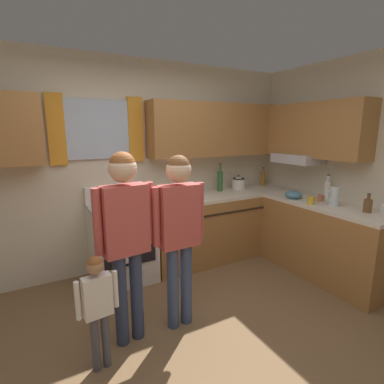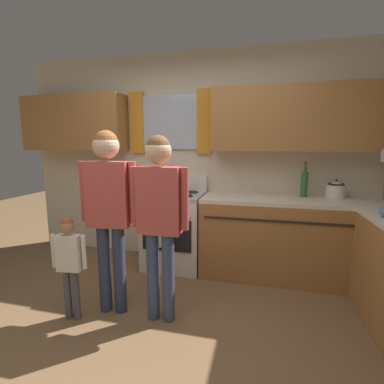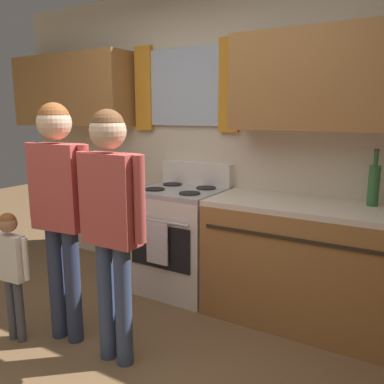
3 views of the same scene
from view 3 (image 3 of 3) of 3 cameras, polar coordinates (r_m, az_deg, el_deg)
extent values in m
cube|color=beige|center=(3.53, 4.20, 7.44)|extent=(4.60, 0.10, 2.60)
cube|color=silver|center=(3.63, -1.10, 14.77)|extent=(0.71, 0.03, 0.67)
cube|color=orange|center=(3.88, -6.93, 14.47)|extent=(0.18, 0.04, 0.77)
cube|color=orange|center=(3.41, 5.36, 14.97)|extent=(0.18, 0.04, 0.77)
cube|color=#9E6B38|center=(4.34, -16.94, 13.71)|extent=(1.39, 0.32, 0.70)
cube|color=#9E6B38|center=(2.96, 25.57, 14.56)|extent=(2.06, 0.32, 0.70)
cube|color=#9E6B38|center=(3.01, 22.48, -11.06)|extent=(2.13, 0.62, 0.86)
cube|color=beige|center=(2.88, 23.14, -2.72)|extent=(2.13, 0.62, 0.04)
cube|color=#2D2319|center=(2.62, 21.89, -7.58)|extent=(2.01, 0.01, 0.02)
cube|color=silver|center=(3.48, -1.62, -7.21)|extent=(0.69, 0.62, 0.86)
cube|color=black|center=(3.22, -4.66, -7.85)|extent=(0.57, 0.01, 0.36)
cylinder|color=#ADADB2|center=(3.14, -4.99, -4.17)|extent=(0.57, 0.02, 0.02)
cube|color=#ADADB2|center=(3.37, -1.66, 0.08)|extent=(0.69, 0.62, 0.04)
cube|color=silver|center=(3.58, 0.66, 2.68)|extent=(0.69, 0.08, 0.20)
cylinder|color=black|center=(3.35, -5.40, 0.40)|extent=(0.17, 0.17, 0.01)
cylinder|color=black|center=(3.16, -0.35, -0.19)|extent=(0.17, 0.17, 0.01)
cylinder|color=black|center=(3.57, -2.82, 1.10)|extent=(0.17, 0.17, 0.01)
cylinder|color=black|center=(3.39, 2.03, 0.59)|extent=(0.17, 0.17, 0.01)
cube|color=silver|center=(3.18, -5.04, -7.34)|extent=(0.20, 0.02, 0.34)
cylinder|color=#2D6633|center=(3.00, 24.59, 0.79)|extent=(0.08, 0.08, 0.28)
cylinder|color=#2D6633|center=(2.97, 24.89, 4.38)|extent=(0.03, 0.03, 0.10)
cylinder|color=#3F382D|center=(2.97, 24.98, 5.47)|extent=(0.03, 0.03, 0.02)
cylinder|color=#2D3856|center=(2.84, -16.71, -12.83)|extent=(0.11, 0.11, 0.79)
cylinder|color=#2D3856|center=(2.93, -18.81, -12.22)|extent=(0.11, 0.11, 0.79)
cube|color=#BF4C47|center=(2.70, -18.62, 0.69)|extent=(0.38, 0.19, 0.56)
cylinder|color=#BF4C47|center=(2.55, -15.09, 0.84)|extent=(0.07, 0.07, 0.51)
cylinder|color=#BF4C47|center=(2.84, -21.84, 1.44)|extent=(0.07, 0.07, 0.51)
sphere|color=beige|center=(2.66, -19.16, 9.34)|extent=(0.22, 0.22, 0.22)
sphere|color=brown|center=(2.66, -19.20, 9.92)|extent=(0.20, 0.20, 0.20)
cylinder|color=#38476B|center=(2.54, -9.80, -15.80)|extent=(0.10, 0.10, 0.76)
cylinder|color=#38476B|center=(2.62, -12.17, -15.01)|extent=(0.10, 0.10, 0.76)
cube|color=#BF4C47|center=(2.36, -11.59, -1.07)|extent=(0.35, 0.16, 0.54)
cylinder|color=#BF4C47|center=(2.23, -7.53, -1.10)|extent=(0.07, 0.07, 0.50)
cylinder|color=#BF4C47|center=(2.50, -15.24, -0.06)|extent=(0.07, 0.07, 0.50)
sphere|color=beige|center=(2.31, -11.97, 8.56)|extent=(0.21, 0.21, 0.21)
sphere|color=brown|center=(2.31, -12.00, 9.21)|extent=(0.19, 0.19, 0.19)
cylinder|color=#4C4C56|center=(3.03, -23.46, -15.39)|extent=(0.06, 0.06, 0.44)
cylinder|color=#4C4C56|center=(3.08, -24.45, -14.99)|extent=(0.06, 0.06, 0.44)
cube|color=white|center=(2.92, -24.54, -8.58)|extent=(0.21, 0.11, 0.31)
cylinder|color=white|center=(2.82, -22.74, -8.86)|extent=(0.04, 0.04, 0.28)
sphere|color=#A87A56|center=(2.85, -24.92, -4.12)|extent=(0.12, 0.12, 0.12)
sphere|color=brown|center=(2.85, -24.94, -3.82)|extent=(0.11, 0.11, 0.11)
camera|label=1|loc=(2.67, -70.14, 8.74)|focal=27.34mm
camera|label=2|loc=(0.88, -85.31, -2.38)|focal=26.41mm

